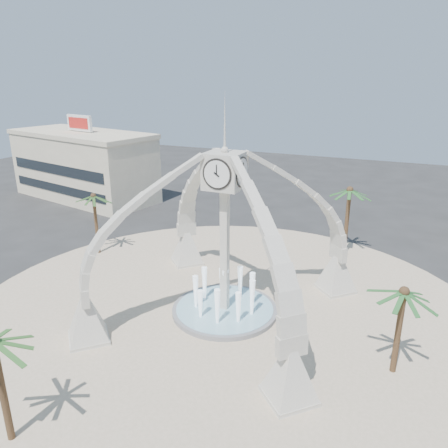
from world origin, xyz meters
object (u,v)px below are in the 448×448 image
at_px(palm_east, 404,293).
at_px(palm_north, 350,191).
at_px(clock_tower, 225,233).
at_px(fountain, 225,309).
at_px(palm_west, 93,197).

bearing_deg(palm_east, palm_north, 108.29).
distance_m(clock_tower, fountain, 6.20).
height_order(palm_west, palm_north, palm_north).
relative_size(fountain, palm_north, 1.07).
distance_m(clock_tower, palm_west, 17.41).
relative_size(fountain, palm_west, 1.20).
xyz_separation_m(clock_tower, palm_north, (6.42, 15.37, 0.12)).
bearing_deg(clock_tower, fountain, 90.00).
relative_size(palm_east, palm_north, 0.83).
distance_m(clock_tower, palm_north, 16.66).
bearing_deg(palm_north, palm_east, -71.71).
relative_size(clock_tower, palm_north, 2.39).
height_order(clock_tower, fountain, clock_tower).
height_order(fountain, palm_east, palm_east).
xyz_separation_m(fountain, palm_west, (-16.49, 5.57, 5.64)).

